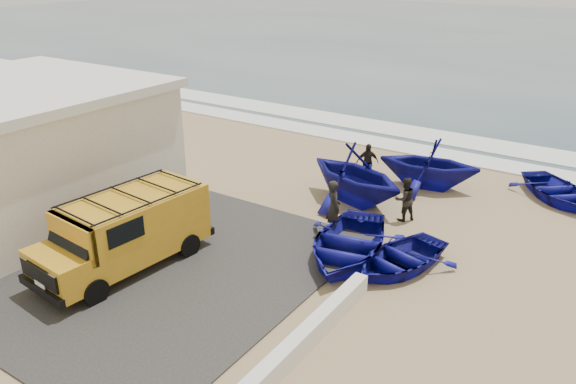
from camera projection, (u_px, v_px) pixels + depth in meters
The scene contains 16 objects.
ground at pixel (216, 243), 17.39m from camera, with size 160.00×160.00×0.00m, color tan.
slab at pixel (122, 251), 16.86m from camera, with size 12.00×10.00×0.05m, color #373532.
ocean at pixel (554, 39), 60.39m from camera, with size 180.00×88.00×0.01m, color #385166.
surf_line at pixel (381, 143), 26.59m from camera, with size 180.00×1.60×0.06m, color white.
surf_wash at pixel (402, 130), 28.51m from camera, with size 180.00×2.20×0.04m, color white.
building at pixel (3, 151), 18.83m from camera, with size 8.40×9.40×4.30m.
parapet at pixel (300, 343), 12.43m from camera, with size 0.35×6.00×0.55m, color silver.
van at pixel (126, 229), 15.66m from camera, with size 2.40×5.17×2.15m.
boat_near_left at pixel (347, 243), 16.42m from camera, with size 3.03×4.24×0.88m, color #11128A.
boat_near_right at pixel (400, 258), 15.82m from camera, with size 2.39×3.35×0.69m, color #11128A.
boat_mid_left at pixel (355, 174), 19.87m from camera, with size 3.56×4.13×2.17m, color #11128A.
boat_far_left at pixel (429, 163), 21.21m from camera, with size 3.23×3.74×1.97m, color #11128A.
boat_far_right at pixel (557, 190), 20.35m from camera, with size 2.50×3.50×0.73m, color #11128A.
fisherman_front at pixel (333, 207), 17.67m from camera, with size 0.66×0.43×1.80m, color black.
fisherman_middle at pixel (405, 199), 18.61m from camera, with size 0.74×0.57×1.52m, color black.
fisherman_back at pixel (367, 162), 21.91m from camera, with size 0.89×0.37×1.52m, color black.
Camera 1 is at (10.39, -11.61, 8.19)m, focal length 35.00 mm.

